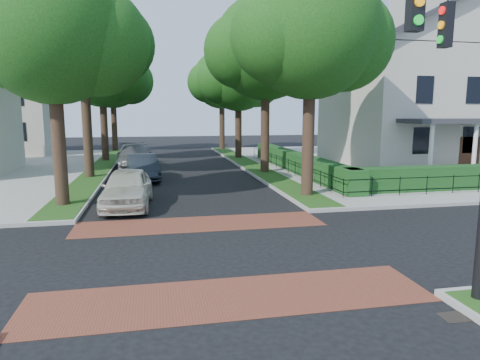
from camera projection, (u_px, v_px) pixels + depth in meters
name	position (u px, v px, depth m)	size (l,w,h in m)	color
ground	(212.00, 252.00, 12.61)	(120.00, 120.00, 0.00)	black
sidewalk_ne	(419.00, 161.00, 34.77)	(30.00, 30.00, 0.15)	gray
crosswalk_far	(201.00, 224.00, 15.71)	(9.00, 2.20, 0.01)	brown
crosswalk_near	(231.00, 297.00, 9.51)	(9.00, 2.20, 0.01)	brown
storm_drain	(457.00, 317.00, 8.60)	(0.65, 0.45, 0.01)	black
grass_strip_ne	(250.00, 164.00, 32.12)	(1.60, 29.80, 0.02)	#224513
grass_strip_nw	(100.00, 168.00, 30.03)	(1.60, 29.80, 0.02)	#224513
tree_right_near	(311.00, 33.00, 19.49)	(7.75, 6.67, 10.66)	black
tree_right_mid	(266.00, 49.00, 27.19)	(8.25, 7.09, 11.22)	black
tree_right_far	(239.00, 78.00, 36.04)	(7.25, 6.23, 9.74)	black
tree_right_back	(222.00, 81.00, 44.71)	(7.50, 6.45, 10.20)	black
tree_left_near	(55.00, 33.00, 17.41)	(7.50, 6.45, 10.20)	black
tree_left_mid	(85.00, 38.00, 24.99)	(8.00, 6.88, 11.48)	black
tree_left_far	(103.00, 73.00, 33.87)	(7.00, 6.02, 9.86)	black
tree_left_back	(113.00, 78.00, 42.56)	(7.75, 6.66, 10.44)	black
hedge_main_road	(297.00, 162.00, 28.50)	(1.00, 18.00, 1.20)	#153E16
fence_main_road	(285.00, 165.00, 28.37)	(0.06, 18.00, 0.90)	black
house_victorian	(425.00, 84.00, 30.45)	(13.00, 13.05, 12.48)	beige
house_left_far	(1.00, 101.00, 39.78)	(10.00, 9.00, 10.14)	beige
parked_car_front	(127.00, 188.00, 18.37)	(1.97, 4.89, 1.67)	beige
parked_car_middle	(143.00, 167.00, 25.55)	(1.64, 4.70, 1.55)	black
parked_car_rear	(134.00, 156.00, 30.97)	(2.41, 5.92, 1.72)	slate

